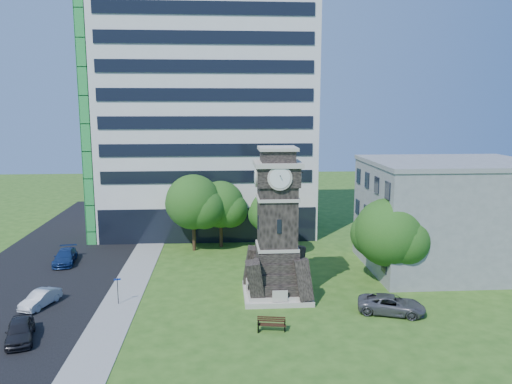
{
  "coord_description": "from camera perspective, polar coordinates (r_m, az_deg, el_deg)",
  "views": [
    {
      "loc": [
        -1.31,
        -36.78,
        15.35
      ],
      "look_at": [
        1.58,
        6.08,
        7.96
      ],
      "focal_mm": 35.0,
      "sensor_mm": 36.0,
      "label": 1
    }
  ],
  "objects": [
    {
      "name": "car_east_lot",
      "position": [
        39.64,
        15.22,
        -12.3
      ],
      "size": [
        5.43,
        3.71,
        1.38
      ],
      "primitive_type": "imported",
      "rotation": [
        0.0,
        0.0,
        1.26
      ],
      "color": "#525257",
      "rests_on": "ground"
    },
    {
      "name": "park_bench",
      "position": [
        35.64,
        1.79,
        -14.81
      ],
      "size": [
        1.96,
        0.52,
        1.01
      ],
      "rotation": [
        0.0,
        0.0,
        -0.16
      ],
      "color": "black",
      "rests_on": "ground"
    },
    {
      "name": "tree_ne",
      "position": [
        51.35,
        1.91,
        -2.57
      ],
      "size": [
        5.1,
        4.64,
        6.9
      ],
      "rotation": [
        0.0,
        0.0,
        0.24
      ],
      "color": "#332114",
      "rests_on": "ground"
    },
    {
      "name": "car_street_south",
      "position": [
        37.67,
        -25.37,
        -14.1
      ],
      "size": [
        2.78,
        4.46,
        1.42
      ],
      "primitive_type": "imported",
      "rotation": [
        0.0,
        0.0,
        0.29
      ],
      "color": "black",
      "rests_on": "ground"
    },
    {
      "name": "street",
      "position": [
        47.53,
        -24.57,
        -9.99
      ],
      "size": [
        14.0,
        80.0,
        0.02
      ],
      "primitive_type": "cube",
      "color": "black",
      "rests_on": "ground"
    },
    {
      "name": "tree_nw",
      "position": [
        53.45,
        -7.09,
        -1.36
      ],
      "size": [
        6.45,
        5.86,
        8.26
      ],
      "rotation": [
        0.0,
        0.0,
        -0.12
      ],
      "color": "#332114",
      "rests_on": "ground"
    },
    {
      "name": "tree_east",
      "position": [
        44.46,
        15.01,
        -4.69
      ],
      "size": [
        6.49,
        5.9,
        7.65
      ],
      "rotation": [
        0.0,
        0.0,
        -0.33
      ],
      "color": "#332114",
      "rests_on": "ground"
    },
    {
      "name": "office_tall",
      "position": [
        62.66,
        -5.65,
        8.68
      ],
      "size": [
        26.2,
        15.11,
        28.6
      ],
      "color": "white",
      "rests_on": "ground"
    },
    {
      "name": "ground",
      "position": [
        39.88,
        -1.72,
        -12.88
      ],
      "size": [
        160.0,
        160.0,
        0.0
      ],
      "primitive_type": "plane",
      "color": "#2E5919",
      "rests_on": "ground"
    },
    {
      "name": "car_street_mid",
      "position": [
        42.97,
        -23.42,
        -11.13
      ],
      "size": [
        2.43,
        3.96,
        1.23
      ],
      "primitive_type": "imported",
      "rotation": [
        0.0,
        0.0,
        -0.33
      ],
      "color": "#B3B7BB",
      "rests_on": "ground"
    },
    {
      "name": "car_street_north",
      "position": [
        53.15,
        -20.98,
        -6.93
      ],
      "size": [
        2.5,
        4.91,
        1.36
      ],
      "primitive_type": "imported",
      "rotation": [
        0.0,
        0.0,
        0.13
      ],
      "color": "navy",
      "rests_on": "ground"
    },
    {
      "name": "office_low",
      "position": [
        50.61,
        21.12,
        -2.47
      ],
      "size": [
        15.2,
        12.2,
        10.4
      ],
      "color": "#929597",
      "rests_on": "ground"
    },
    {
      "name": "clock_tower",
      "position": [
        40.3,
        2.41,
        -4.72
      ],
      "size": [
        5.4,
        5.4,
        12.22
      ],
      "color": "#BCB6A4",
      "rests_on": "ground"
    },
    {
      "name": "street_sign",
      "position": [
        41.09,
        -15.53,
        -10.51
      ],
      "size": [
        0.52,
        0.05,
        2.18
      ],
      "rotation": [
        0.0,
        0.0,
        0.25
      ],
      "color": "black",
      "rests_on": "ground"
    },
    {
      "name": "sidewalk",
      "position": [
        45.25,
        -14.28,
        -10.34
      ],
      "size": [
        3.0,
        70.0,
        0.06
      ],
      "primitive_type": "cube",
      "color": "gray",
      "rests_on": "ground"
    },
    {
      "name": "tree_nc",
      "position": [
        54.66,
        -3.98,
        -1.61
      ],
      "size": [
        5.65,
        5.14,
        7.36
      ],
      "rotation": [
        0.0,
        0.0,
        -0.01
      ],
      "color": "#332114",
      "rests_on": "ground"
    }
  ]
}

